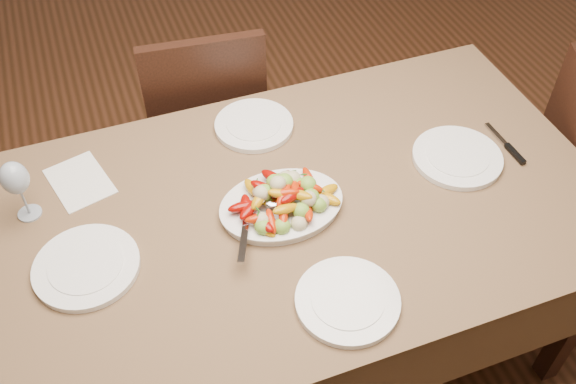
% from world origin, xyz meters
% --- Properties ---
extents(floor, '(6.00, 6.00, 0.00)m').
position_xyz_m(floor, '(0.00, 0.00, 0.00)').
color(floor, '#402213').
rests_on(floor, ground).
extents(dining_table, '(1.84, 1.04, 0.76)m').
position_xyz_m(dining_table, '(-0.17, -0.18, 0.38)').
color(dining_table, brown).
rests_on(dining_table, ground).
extents(chair_far, '(0.46, 0.46, 0.95)m').
position_xyz_m(chair_far, '(-0.23, 0.61, 0.47)').
color(chair_far, black).
rests_on(chair_far, ground).
extents(serving_platter, '(0.34, 0.25, 0.02)m').
position_xyz_m(serving_platter, '(-0.19, -0.19, 0.77)').
color(serving_platter, white).
rests_on(serving_platter, dining_table).
extents(roasted_vegetables, '(0.28, 0.19, 0.09)m').
position_xyz_m(roasted_vegetables, '(-0.19, -0.19, 0.83)').
color(roasted_vegetables, '#780602').
rests_on(roasted_vegetables, serving_platter).
extents(serving_spoon, '(0.28, 0.16, 0.03)m').
position_xyz_m(serving_spoon, '(-0.26, -0.23, 0.81)').
color(serving_spoon, '#9EA0A8').
rests_on(serving_spoon, serving_platter).
extents(plate_left, '(0.28, 0.28, 0.02)m').
position_xyz_m(plate_left, '(-0.73, -0.21, 0.77)').
color(plate_left, white).
rests_on(plate_left, dining_table).
extents(plate_right, '(0.27, 0.27, 0.02)m').
position_xyz_m(plate_right, '(0.38, -0.18, 0.77)').
color(plate_right, white).
rests_on(plate_right, dining_table).
extents(plate_far, '(0.25, 0.25, 0.02)m').
position_xyz_m(plate_far, '(-0.15, 0.17, 0.77)').
color(plate_far, white).
rests_on(plate_far, dining_table).
extents(plate_near, '(0.26, 0.26, 0.02)m').
position_xyz_m(plate_near, '(-0.14, -0.54, 0.77)').
color(plate_near, white).
rests_on(plate_near, dining_table).
extents(wine_glass, '(0.08, 0.08, 0.20)m').
position_xyz_m(wine_glass, '(-0.86, 0.04, 0.86)').
color(wine_glass, '#8C99A5').
rests_on(wine_glass, dining_table).
extents(menu_card, '(0.20, 0.24, 0.00)m').
position_xyz_m(menu_card, '(-0.71, 0.12, 0.76)').
color(menu_card, silver).
rests_on(menu_card, dining_table).
extents(table_knife, '(0.02, 0.20, 0.01)m').
position_xyz_m(table_knife, '(0.55, -0.18, 0.76)').
color(table_knife, '#9EA0A8').
rests_on(table_knife, dining_table).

